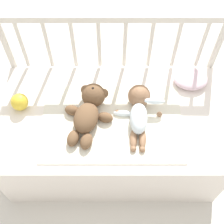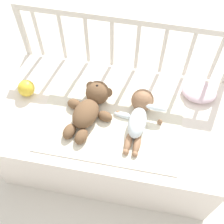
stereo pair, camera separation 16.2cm
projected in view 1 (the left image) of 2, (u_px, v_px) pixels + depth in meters
name	position (u px, v px, depth m)	size (l,w,h in m)	color
ground_plane	(112.00, 151.00, 2.06)	(12.00, 12.00, 0.00)	silver
crib_mattress	(112.00, 135.00, 1.87)	(1.21, 0.67, 0.45)	white
crib_rail	(112.00, 50.00, 1.76)	(1.21, 0.04, 0.82)	beige
blanket	(112.00, 123.00, 1.65)	(0.74, 0.47, 0.01)	silver
teddy_bear	(89.00, 110.00, 1.63)	(0.27, 0.37, 0.13)	brown
baby	(139.00, 109.00, 1.64)	(0.27, 0.37, 0.12)	white
small_pillow	(191.00, 79.00, 1.77)	(0.19, 0.16, 0.06)	silver
toy_ball	(20.00, 102.00, 1.67)	(0.09, 0.09, 0.09)	yellow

